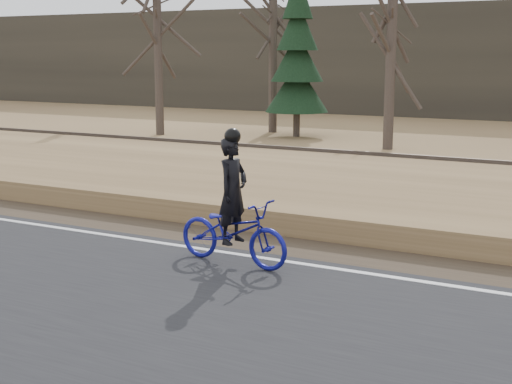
% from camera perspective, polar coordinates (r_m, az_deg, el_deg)
% --- Properties ---
extents(ground, '(120.00, 120.00, 0.00)m').
position_cam_1_polar(ground, '(11.86, -1.69, -5.58)').
color(ground, '#9B7C4F').
rests_on(ground, ground).
extents(road, '(120.00, 6.00, 0.06)m').
position_cam_1_polar(road, '(9.86, -8.94, -9.02)').
color(road, black).
rests_on(road, ground).
extents(edge_line, '(120.00, 0.12, 0.01)m').
position_cam_1_polar(edge_line, '(12.01, -1.22, -5.04)').
color(edge_line, silver).
rests_on(edge_line, road).
extents(shoulder, '(120.00, 1.60, 0.04)m').
position_cam_1_polar(shoulder, '(12.87, 0.94, -4.14)').
color(shoulder, '#473A2B').
rests_on(shoulder, ground).
extents(embankment, '(120.00, 5.00, 0.44)m').
position_cam_1_polar(embankment, '(15.49, 5.96, -0.84)').
color(embankment, '#9B7C4F').
rests_on(embankment, ground).
extents(ballast, '(120.00, 3.00, 0.45)m').
position_cam_1_polar(ballast, '(19.01, 10.24, 1.27)').
color(ballast, slate).
rests_on(ballast, ground).
extents(railroad, '(120.00, 2.40, 0.29)m').
position_cam_1_polar(railroad, '(18.96, 10.27, 2.17)').
color(railroad, black).
rests_on(railroad, ballast).
extents(cyclist, '(2.09, 0.90, 2.19)m').
position_cam_1_polar(cyclist, '(11.37, -1.85, -2.41)').
color(cyclist, navy).
rests_on(cyclist, road).
extents(bare_tree_far_left, '(0.36, 0.36, 8.12)m').
position_cam_1_polar(bare_tree_far_left, '(30.43, -7.87, 12.19)').
color(bare_tree_far_left, '#473C34').
rests_on(bare_tree_far_left, ground).
extents(bare_tree_left, '(0.36, 0.36, 7.44)m').
position_cam_1_polar(bare_tree_left, '(31.17, 1.36, 11.63)').
color(bare_tree_left, '#473C34').
rests_on(bare_tree_left, ground).
extents(bare_tree_near_left, '(0.36, 0.36, 6.79)m').
position_cam_1_polar(bare_tree_near_left, '(25.92, 10.74, 10.85)').
color(bare_tree_near_left, '#473C34').
rests_on(bare_tree_near_left, ground).
extents(conifer, '(2.60, 2.60, 6.75)m').
position_cam_1_polar(conifer, '(29.57, 3.32, 10.62)').
color(conifer, '#473C34').
rests_on(conifer, ground).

